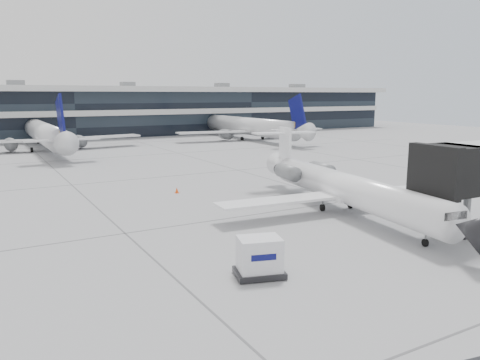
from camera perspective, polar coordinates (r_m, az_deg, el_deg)
ground at (r=36.97m, az=1.28°, el=-4.30°), size 220.00×220.00×0.00m
terminal at (r=114.29m, az=-20.42°, el=7.54°), size 170.00×22.00×10.00m
bg_jet_center at (r=86.85m, az=-22.52°, el=3.39°), size 32.00×40.00×9.60m
bg_jet_right at (r=99.84m, az=0.93°, el=4.99°), size 32.00×40.00×9.60m
regional_jet at (r=38.25m, az=12.58°, el=-0.82°), size 21.37×26.66×6.17m
cargo_uld at (r=24.64m, az=2.38°, el=-9.41°), size 2.93×2.48×2.05m
traffic_cone at (r=45.50m, az=-7.71°, el=-1.26°), size 0.49×0.49×0.56m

